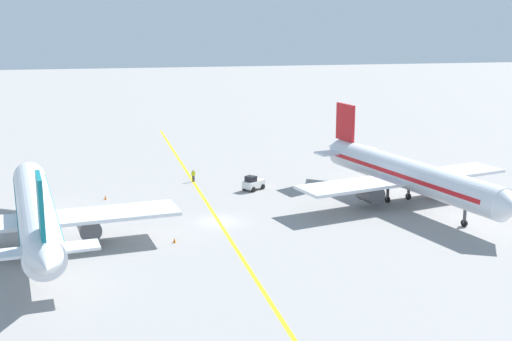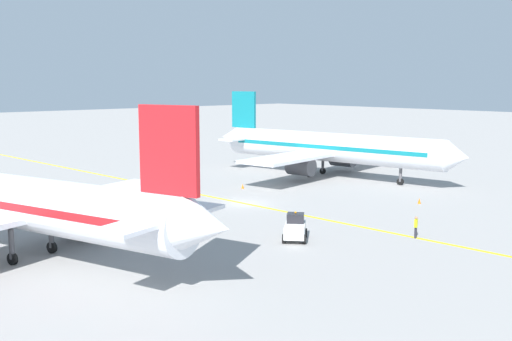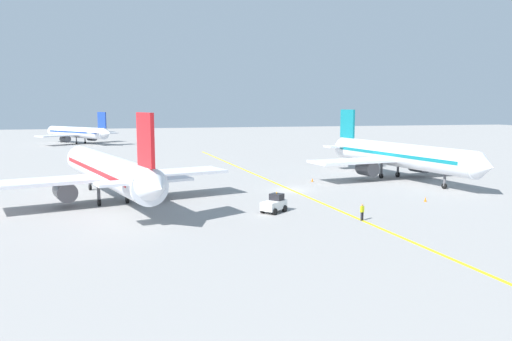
{
  "view_description": "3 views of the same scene",
  "coord_description": "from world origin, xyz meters",
  "px_view_note": "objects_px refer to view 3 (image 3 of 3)",
  "views": [
    {
      "loc": [
        9.31,
        75.81,
        23.77
      ],
      "look_at": [
        -5.11,
        -4.85,
        4.56
      ],
      "focal_mm": 50.0,
      "sensor_mm": 36.0,
      "label": 1
    },
    {
      "loc": [
        -37.97,
        -43.77,
        11.83
      ],
      "look_at": [
        2.31,
        0.75,
        2.97
      ],
      "focal_mm": 42.0,
      "sensor_mm": 36.0,
      "label": 2
    },
    {
      "loc": [
        -20.73,
        -62.85,
        11.16
      ],
      "look_at": [
        -4.15,
        2.98,
        2.41
      ],
      "focal_mm": 35.0,
      "sensor_mm": 36.0,
      "label": 3
    }
  ],
  "objects_px": {
    "airplane_at_gate": "(109,171)",
    "airplane_adjacent_stand": "(397,155)",
    "traffic_cone_mid_apron": "(425,199)",
    "traffic_cone_near_nose": "(312,180)",
    "airplane_distant_taxiing": "(78,133)",
    "ground_crew_worker": "(362,211)",
    "baggage_tug_white": "(274,204)"
  },
  "relations": [
    {
      "from": "airplane_adjacent_stand",
      "to": "traffic_cone_near_nose",
      "type": "xyz_separation_m",
      "value": [
        -13.49,
        0.63,
        -3.43
      ]
    },
    {
      "from": "traffic_cone_near_nose",
      "to": "airplane_distant_taxiing",
      "type": "bearing_deg",
      "value": 115.0
    },
    {
      "from": "airplane_distant_taxiing",
      "to": "traffic_cone_near_nose",
      "type": "bearing_deg",
      "value": -65.0
    },
    {
      "from": "airplane_at_gate",
      "to": "airplane_adjacent_stand",
      "type": "distance_m",
      "value": 43.07
    },
    {
      "from": "traffic_cone_near_nose",
      "to": "traffic_cone_mid_apron",
      "type": "height_order",
      "value": "same"
    },
    {
      "from": "ground_crew_worker",
      "to": "traffic_cone_mid_apron",
      "type": "bearing_deg",
      "value": 31.53
    },
    {
      "from": "airplane_distant_taxiing",
      "to": "traffic_cone_mid_apron",
      "type": "height_order",
      "value": "airplane_distant_taxiing"
    },
    {
      "from": "airplane_at_gate",
      "to": "traffic_cone_mid_apron",
      "type": "xyz_separation_m",
      "value": [
        36.06,
        -8.65,
        -3.43
      ]
    },
    {
      "from": "airplane_adjacent_stand",
      "to": "baggage_tug_white",
      "type": "height_order",
      "value": "airplane_adjacent_stand"
    },
    {
      "from": "baggage_tug_white",
      "to": "traffic_cone_near_nose",
      "type": "height_order",
      "value": "baggage_tug_white"
    },
    {
      "from": "baggage_tug_white",
      "to": "ground_crew_worker",
      "type": "bearing_deg",
      "value": -38.52
    },
    {
      "from": "airplane_adjacent_stand",
      "to": "traffic_cone_mid_apron",
      "type": "distance_m",
      "value": 18.79
    },
    {
      "from": "baggage_tug_white",
      "to": "traffic_cone_near_nose",
      "type": "distance_m",
      "value": 22.58
    },
    {
      "from": "baggage_tug_white",
      "to": "ground_crew_worker",
      "type": "distance_m",
      "value": 9.32
    },
    {
      "from": "airplane_distant_taxiing",
      "to": "traffic_cone_near_nose",
      "type": "height_order",
      "value": "airplane_distant_taxiing"
    },
    {
      "from": "ground_crew_worker",
      "to": "traffic_cone_mid_apron",
      "type": "relative_size",
      "value": 3.05
    },
    {
      "from": "airplane_at_gate",
      "to": "traffic_cone_mid_apron",
      "type": "relative_size",
      "value": 63.34
    },
    {
      "from": "airplane_at_gate",
      "to": "traffic_cone_mid_apron",
      "type": "height_order",
      "value": "airplane_at_gate"
    },
    {
      "from": "ground_crew_worker",
      "to": "traffic_cone_near_nose",
      "type": "bearing_deg",
      "value": 80.42
    },
    {
      "from": "airplane_distant_taxiing",
      "to": "ground_crew_worker",
      "type": "distance_m",
      "value": 119.94
    },
    {
      "from": "airplane_adjacent_stand",
      "to": "traffic_cone_near_nose",
      "type": "distance_m",
      "value": 13.93
    },
    {
      "from": "airplane_distant_taxiing",
      "to": "airplane_at_gate",
      "type": "bearing_deg",
      "value": -82.61
    },
    {
      "from": "airplane_at_gate",
      "to": "airplane_distant_taxiing",
      "type": "relative_size",
      "value": 1.3
    },
    {
      "from": "airplane_adjacent_stand",
      "to": "ground_crew_worker",
      "type": "height_order",
      "value": "airplane_adjacent_stand"
    },
    {
      "from": "airplane_at_gate",
      "to": "baggage_tug_white",
      "type": "bearing_deg",
      "value": -30.23
    },
    {
      "from": "traffic_cone_near_nose",
      "to": "airplane_adjacent_stand",
      "type": "bearing_deg",
      "value": -2.68
    },
    {
      "from": "airplane_distant_taxiing",
      "to": "ground_crew_worker",
      "type": "relative_size",
      "value": 15.95
    },
    {
      "from": "airplane_at_gate",
      "to": "ground_crew_worker",
      "type": "xyz_separation_m",
      "value": [
        24.42,
        -15.79,
        -2.8
      ]
    },
    {
      "from": "airplane_distant_taxiing",
      "to": "baggage_tug_white",
      "type": "relative_size",
      "value": 8.24
    },
    {
      "from": "airplane_adjacent_stand",
      "to": "traffic_cone_mid_apron",
      "type": "height_order",
      "value": "airplane_adjacent_stand"
    },
    {
      "from": "airplane_adjacent_stand",
      "to": "airplane_at_gate",
      "type": "bearing_deg",
      "value": -168.23
    },
    {
      "from": "airplane_adjacent_stand",
      "to": "traffic_cone_mid_apron",
      "type": "relative_size",
      "value": 64.46
    }
  ]
}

